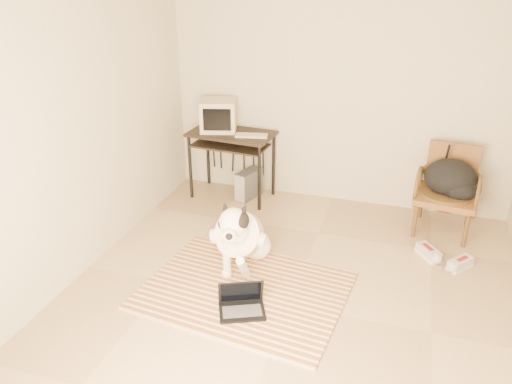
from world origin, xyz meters
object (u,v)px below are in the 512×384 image
at_px(pc_tower, 249,184).
at_px(backpack, 452,180).
at_px(crt_monitor, 219,115).
at_px(laptop, 242,303).
at_px(computer_desk, 231,142).
at_px(dog, 240,237).
at_px(rattan_chair, 447,190).

relative_size(pc_tower, backpack, 0.76).
height_order(crt_monitor, pc_tower, crt_monitor).
bearing_deg(laptop, computer_desk, 111.85).
bearing_deg(dog, laptop, -70.39).
relative_size(dog, backpack, 2.03).
bearing_deg(pc_tower, computer_desk, -171.70).
bearing_deg(laptop, crt_monitor, 115.18).
height_order(pc_tower, backpack, backpack).
distance_m(pc_tower, rattan_chair, 2.31).
bearing_deg(laptop, rattan_chair, 51.04).
xyz_separation_m(computer_desk, pc_tower, (0.21, 0.03, -0.54)).
bearing_deg(computer_desk, crt_monitor, 160.42).
distance_m(dog, pc_tower, 1.56).
height_order(laptop, crt_monitor, crt_monitor).
xyz_separation_m(crt_monitor, rattan_chair, (2.67, -0.16, -0.55)).
bearing_deg(computer_desk, pc_tower, 8.30).
bearing_deg(rattan_chair, dog, -143.72).
bearing_deg(computer_desk, laptop, -68.15).
xyz_separation_m(crt_monitor, backpack, (2.69, -0.20, -0.41)).
bearing_deg(laptop, dog, 109.61).
bearing_deg(dog, crt_monitor, 117.41).
height_order(laptop, computer_desk, computer_desk).
xyz_separation_m(laptop, computer_desk, (-0.85, 2.13, 0.63)).
distance_m(crt_monitor, rattan_chair, 2.73).
distance_m(dog, computer_desk, 1.64).
relative_size(crt_monitor, backpack, 0.93).
bearing_deg(backpack, rattan_chair, 120.05).
bearing_deg(laptop, backpack, 50.01).
bearing_deg(computer_desk, backpack, -3.18).
xyz_separation_m(dog, laptop, (0.23, -0.65, -0.24)).
height_order(dog, rattan_chair, rattan_chair).
xyz_separation_m(computer_desk, crt_monitor, (-0.18, 0.06, 0.30)).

